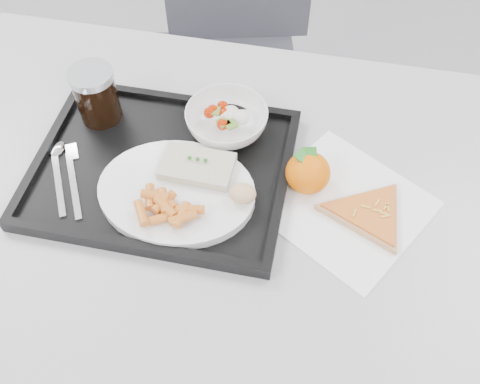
# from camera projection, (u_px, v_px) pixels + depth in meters

# --- Properties ---
(table) EXTENTS (1.20, 0.80, 0.75)m
(table) POSITION_uv_depth(u_px,v_px,m) (215.00, 211.00, 0.99)
(table) COLOR silver
(table) RESTS_ON ground
(chair) EXTENTS (0.51, 0.51, 0.93)m
(chair) POSITION_uv_depth(u_px,v_px,m) (230.00, 39.00, 1.52)
(chair) COLOR #3B3B44
(chair) RESTS_ON ground
(tray) EXTENTS (0.45, 0.35, 0.03)m
(tray) POSITION_uv_depth(u_px,v_px,m) (163.00, 169.00, 0.96)
(tray) COLOR black
(tray) RESTS_ON table
(dinner_plate) EXTENTS (0.27, 0.27, 0.02)m
(dinner_plate) POSITION_uv_depth(u_px,v_px,m) (177.00, 192.00, 0.91)
(dinner_plate) COLOR white
(dinner_plate) RESTS_ON tray
(fish_fillet) EXTENTS (0.13, 0.08, 0.02)m
(fish_fillet) POSITION_uv_depth(u_px,v_px,m) (197.00, 166.00, 0.92)
(fish_fillet) COLOR beige
(fish_fillet) RESTS_ON dinner_plate
(bread_roll) EXTENTS (0.05, 0.04, 0.03)m
(bread_roll) POSITION_uv_depth(u_px,v_px,m) (243.00, 193.00, 0.88)
(bread_roll) COLOR #E8C084
(bread_roll) RESTS_ON dinner_plate
(salad_bowl) EXTENTS (0.15, 0.15, 0.05)m
(salad_bowl) POSITION_uv_depth(u_px,v_px,m) (227.00, 121.00, 0.99)
(salad_bowl) COLOR white
(salad_bowl) RESTS_ON tray
(cola_glass) EXTENTS (0.08, 0.08, 0.11)m
(cola_glass) POSITION_uv_depth(u_px,v_px,m) (96.00, 94.00, 0.98)
(cola_glass) COLOR black
(cola_glass) RESTS_ON tray
(cutlery) EXTENTS (0.12, 0.16, 0.01)m
(cutlery) POSITION_uv_depth(u_px,v_px,m) (64.00, 169.00, 0.95)
(cutlery) COLOR silver
(cutlery) RESTS_ON tray
(napkin) EXTENTS (0.34, 0.33, 0.00)m
(napkin) POSITION_uv_depth(u_px,v_px,m) (344.00, 205.00, 0.92)
(napkin) COLOR white
(napkin) RESTS_ON table
(tangerine) EXTENTS (0.09, 0.09, 0.07)m
(tangerine) POSITION_uv_depth(u_px,v_px,m) (308.00, 173.00, 0.92)
(tangerine) COLOR orange
(tangerine) RESTS_ON napkin
(pizza_slice) EXTENTS (0.19, 0.19, 0.02)m
(pizza_slice) POSITION_uv_depth(u_px,v_px,m) (369.00, 214.00, 0.90)
(pizza_slice) COLOR tan
(pizza_slice) RESTS_ON napkin
(carrot_pile) EXTENTS (0.12, 0.09, 0.02)m
(carrot_pile) POSITION_uv_depth(u_px,v_px,m) (166.00, 207.00, 0.86)
(carrot_pile) COLOR #CB6A23
(carrot_pile) RESTS_ON dinner_plate
(salad_contents) EXTENTS (0.09, 0.07, 0.02)m
(salad_contents) POSITION_uv_depth(u_px,v_px,m) (228.00, 115.00, 0.98)
(salad_contents) COLOR #A31D00
(salad_contents) RESTS_ON salad_bowl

